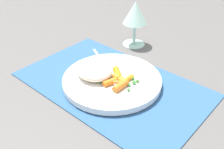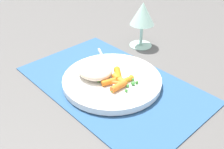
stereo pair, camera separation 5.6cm
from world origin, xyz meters
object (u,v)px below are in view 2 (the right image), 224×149
object	(u,v)px
rice_mound	(95,70)
wine_glass	(143,15)
carrot_portion	(118,80)
fork	(109,70)
plate	(112,80)

from	to	relation	value
rice_mound	wine_glass	distance (m)	0.27
rice_mound	carrot_portion	bearing A→B (deg)	18.49
rice_mound	fork	size ratio (longest dim) A/B	0.53
carrot_portion	rice_mound	bearing A→B (deg)	-161.51
plate	carrot_portion	bearing A→B (deg)	-8.53
rice_mound	fork	bearing A→B (deg)	79.54
carrot_portion	fork	bearing A→B (deg)	160.37
carrot_portion	wine_glass	bearing A→B (deg)	118.85
carrot_portion	wine_glass	world-z (taller)	wine_glass
plate	wine_glass	distance (m)	0.27
rice_mound	fork	world-z (taller)	rice_mound
carrot_portion	plate	bearing A→B (deg)	171.47
plate	fork	size ratio (longest dim) A/B	1.40
fork	plate	bearing A→B (deg)	-28.05
plate	fork	xyz separation A→B (m)	(-0.03, 0.02, 0.01)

